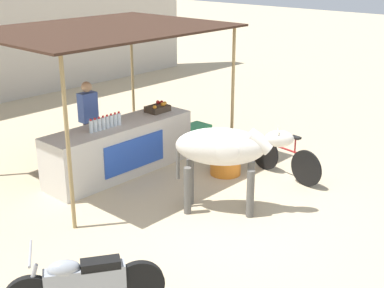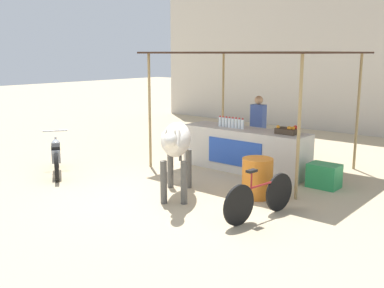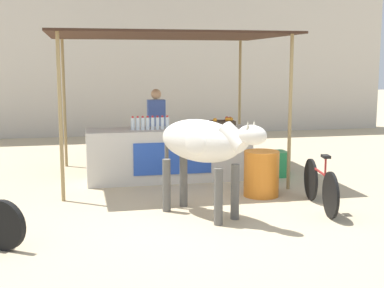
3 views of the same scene
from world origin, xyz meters
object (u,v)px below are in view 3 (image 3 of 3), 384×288
Objects in this scene: stall_counter at (169,154)px; water_barrel at (261,174)px; cow at (203,144)px; bicycle_leaning at (320,186)px; fruit_crate at (223,123)px; cooler_box at (271,164)px; vendor_behind_counter at (156,130)px.

water_barrel is at bearing -49.45° from stall_counter.
bicycle_leaning is (1.80, 0.02, -0.69)m from cow.
cow is (-1.20, -0.93, 0.66)m from water_barrel.
stall_counter is at bearing -177.22° from fruit_crate.
water_barrel is 1.65m from cow.
fruit_crate is 0.27× the size of bicycle_leaning.
stall_counter is 2.48m from cow.
stall_counter is 5.00× the size of cooler_box.
cooler_box is 1.56m from water_barrel.
water_barrel is 0.45× the size of bicycle_leaning.
stall_counter reaches higher than water_barrel.
bicycle_leaning is at bearing 0.75° from cow.
vendor_behind_counter is at bearing 121.86° from water_barrel.
vendor_behind_counter is (-1.16, 0.70, -0.18)m from fruit_crate.
vendor_behind_counter reaches higher than fruit_crate.
cow reaches higher than water_barrel.
stall_counter reaches higher than bicycle_leaning.
fruit_crate is 0.26× the size of cow.
cow reaches higher than fruit_crate.
cooler_box is at bearing -22.15° from vendor_behind_counter.
stall_counter is 1.82× the size of vendor_behind_counter.
fruit_crate reaches higher than cooler_box.
stall_counter is 4.04× the size of water_barrel.
cooler_box is 2.30m from bicycle_leaning.
water_barrel reaches higher than cooler_box.
stall_counter is at bearing 128.18° from bicycle_leaning.
vendor_behind_counter is at bearing 99.01° from stall_counter.
water_barrel is 0.44× the size of cow.
cow is at bearing -111.36° from fruit_crate.
bicycle_leaning is (0.84, -2.44, -0.68)m from fruit_crate.
stall_counter is at bearing 177.17° from cooler_box.
vendor_behind_counter is 3.76m from bicycle_leaning.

